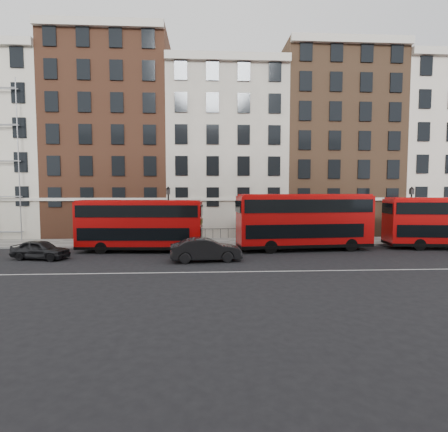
{
  "coord_description": "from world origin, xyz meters",
  "views": [
    {
      "loc": [
        -2.45,
        -23.34,
        4.98
      ],
      "look_at": [
        -0.87,
        5.0,
        3.0
      ],
      "focal_mm": 28.0,
      "sensor_mm": 36.0,
      "label": 1
    }
  ],
  "objects": [
    {
      "name": "iron_railings",
      "position": [
        0.0,
        12.7,
        0.65
      ],
      "size": [
        6.6,
        0.06,
        1.0
      ],
      "primitive_type": null,
      "color": "black",
      "rests_on": "pavement"
    },
    {
      "name": "bus_c",
      "position": [
        5.94,
        5.76,
        2.56
      ],
      "size": [
        11.56,
        3.68,
        4.78
      ],
      "rotation": [
        0.0,
        0.0,
        0.08
      ],
      "color": "#BC0909",
      "rests_on": "ground"
    },
    {
      "name": "pavement",
      "position": [
        0.0,
        10.5,
        0.07
      ],
      "size": [
        80.0,
        5.0,
        0.15
      ],
      "primitive_type": "cube",
      "color": "slate",
      "rests_on": "ground"
    },
    {
      "name": "car_front",
      "position": [
        -2.38,
        1.49,
        0.83
      ],
      "size": [
        5.22,
        2.31,
        1.67
      ],
      "primitive_type": "imported",
      "rotation": [
        0.0,
        0.0,
        1.68
      ],
      "color": "black",
      "rests_on": "ground"
    },
    {
      "name": "bus_b",
      "position": [
        -7.81,
        5.77,
        2.3
      ],
      "size": [
        10.33,
        3.05,
        4.29
      ],
      "rotation": [
        0.0,
        0.0,
        -0.06
      ],
      "color": "#BC0909",
      "rests_on": "ground"
    },
    {
      "name": "lamp_post_right",
      "position": [
        16.95,
        8.4,
        3.08
      ],
      "size": [
        0.44,
        0.44,
        5.33
      ],
      "color": "black",
      "rests_on": "pavement"
    },
    {
      "name": "kerb",
      "position": [
        0.0,
        8.0,
        0.08
      ],
      "size": [
        80.0,
        0.3,
        0.16
      ],
      "primitive_type": "cube",
      "color": "gray",
      "rests_on": "ground"
    },
    {
      "name": "ground",
      "position": [
        0.0,
        0.0,
        0.0
      ],
      "size": [
        120.0,
        120.0,
        0.0
      ],
      "primitive_type": "plane",
      "color": "black",
      "rests_on": "ground"
    },
    {
      "name": "lamp_post_left",
      "position": [
        -5.75,
        8.68,
        3.08
      ],
      "size": [
        0.44,
        0.44,
        5.33
      ],
      "color": "black",
      "rests_on": "pavement"
    },
    {
      "name": "road_centre_line",
      "position": [
        0.0,
        -2.0,
        0.01
      ],
      "size": [
        70.0,
        0.12,
        0.01
      ],
      "primitive_type": "cube",
      "color": "white",
      "rests_on": "ground"
    },
    {
      "name": "car_rear",
      "position": [
        -14.57,
        2.89,
        0.72
      ],
      "size": [
        4.49,
        2.6,
        1.44
      ],
      "primitive_type": "imported",
      "rotation": [
        0.0,
        0.0,
        1.34
      ],
      "color": "black",
      "rests_on": "ground"
    },
    {
      "name": "building_terrace",
      "position": [
        -0.31,
        17.88,
        10.24
      ],
      "size": [
        64.0,
        11.95,
        22.0
      ],
      "color": "#BCB6A2",
      "rests_on": "ground"
    }
  ]
}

